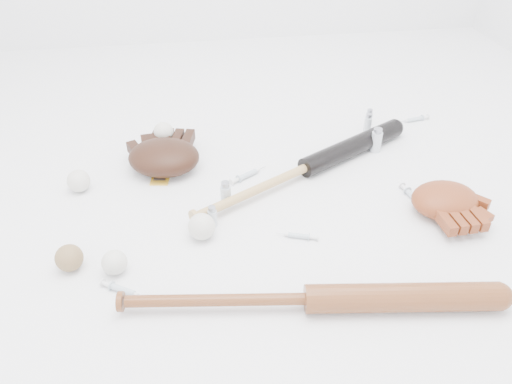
{
  "coord_description": "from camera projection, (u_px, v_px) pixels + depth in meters",
  "views": [
    {
      "loc": [
        -0.19,
        -1.2,
        0.95
      ],
      "look_at": [
        -0.01,
        -0.01,
        0.06
      ],
      "focal_mm": 35.0,
      "sensor_mm": 36.0,
      "label": 1
    }
  ],
  "objects": [
    {
      "name": "bat_dark",
      "position": [
        307.0,
        167.0,
        1.66
      ],
      "size": [
        0.85,
        0.51,
        0.07
      ],
      "primitive_type": null,
      "rotation": [
        0.0,
        0.0,
        0.5
      ],
      "color": "black",
      "rests_on": "ground"
    },
    {
      "name": "bat_wood",
      "position": [
        309.0,
        299.0,
        1.19
      ],
      "size": [
        0.97,
        0.2,
        0.07
      ],
      "primitive_type": null,
      "rotation": [
        0.0,
        0.0,
        -0.13
      ],
      "color": "brown",
      "rests_on": "ground"
    },
    {
      "name": "glove_dark",
      "position": [
        164.0,
        157.0,
        1.68
      ],
      "size": [
        0.35,
        0.35,
        0.1
      ],
      "primitive_type": null,
      "rotation": [
        0.0,
        0.0,
        -0.24
      ],
      "color": "black",
      "rests_on": "ground"
    },
    {
      "name": "glove_tan",
      "position": [
        445.0,
        200.0,
        1.5
      ],
      "size": [
        0.25,
        0.25,
        0.09
      ],
      "primitive_type": null,
      "rotation": [
        0.0,
        0.0,
        3.19
      ],
      "color": "maroon",
      "rests_on": "ground"
    },
    {
      "name": "trading_card",
      "position": [
        161.0,
        178.0,
        1.66
      ],
      "size": [
        0.07,
        0.09,
        0.0
      ],
      "primitive_type": "cube",
      "rotation": [
        0.0,
        0.0,
        -0.16
      ],
      "color": "gold",
      "rests_on": "ground"
    },
    {
      "name": "pedestal",
      "position": [
        165.0,
        145.0,
        1.8
      ],
      "size": [
        0.08,
        0.08,
        0.04
      ],
      "primitive_type": "cube",
      "rotation": [
        0.0,
        0.0,
        -0.22
      ],
      "color": "white",
      "rests_on": "ground"
    },
    {
      "name": "baseball_on_pedestal",
      "position": [
        163.0,
        132.0,
        1.77
      ],
      "size": [
        0.07,
        0.07,
        0.07
      ],
      "primitive_type": "sphere",
      "color": "silver",
      "rests_on": "pedestal"
    },
    {
      "name": "baseball_left",
      "position": [
        114.0,
        262.0,
        1.3
      ],
      "size": [
        0.07,
        0.07,
        0.07
      ],
      "primitive_type": "sphere",
      "color": "silver",
      "rests_on": "ground"
    },
    {
      "name": "baseball_upper",
      "position": [
        79.0,
        181.0,
        1.59
      ],
      "size": [
        0.07,
        0.07,
        0.07
      ],
      "primitive_type": "sphere",
      "color": "silver",
      "rests_on": "ground"
    },
    {
      "name": "baseball_mid",
      "position": [
        202.0,
        227.0,
        1.4
      ],
      "size": [
        0.08,
        0.08,
        0.08
      ],
      "primitive_type": "sphere",
      "color": "silver",
      "rests_on": "ground"
    },
    {
      "name": "baseball_aged",
      "position": [
        69.0,
        258.0,
        1.3
      ],
      "size": [
        0.07,
        0.07,
        0.07
      ],
      "primitive_type": "sphere",
      "color": "olive",
      "rests_on": "ground"
    },
    {
      "name": "syringe_0",
      "position": [
        123.0,
        290.0,
        1.25
      ],
      "size": [
        0.14,
        0.1,
        0.02
      ],
      "primitive_type": null,
      "rotation": [
        0.0,
        0.0,
        -0.55
      ],
      "color": "#ADBCC6",
      "rests_on": "ground"
    },
    {
      "name": "syringe_1",
      "position": [
        299.0,
        236.0,
        1.42
      ],
      "size": [
        0.13,
        0.06,
        0.02
      ],
      "primitive_type": null,
      "rotation": [
        0.0,
        0.0,
        2.81
      ],
      "color": "#ADBCC6",
      "rests_on": "ground"
    },
    {
      "name": "syringe_2",
      "position": [
        247.0,
        175.0,
        1.66
      ],
      "size": [
        0.15,
        0.11,
        0.02
      ],
      "primitive_type": null,
      "rotation": [
        0.0,
        0.0,
        0.55
      ],
      "color": "#ADBCC6",
      "rests_on": "ground"
    },
    {
      "name": "syringe_3",
      "position": [
        414.0,
        198.0,
        1.56
      ],
      "size": [
        0.06,
        0.17,
        0.02
      ],
      "primitive_type": null,
      "rotation": [
        0.0,
        0.0,
        -1.37
      ],
      "color": "#ADBCC6",
      "rests_on": "ground"
    },
    {
      "name": "syringe_4",
      "position": [
        415.0,
        119.0,
        1.98
      ],
      "size": [
        0.15,
        0.05,
        0.02
      ],
      "primitive_type": null,
      "rotation": [
        0.0,
        0.0,
        3.33
      ],
      "color": "#ADBCC6",
      "rests_on": "ground"
    },
    {
      "name": "vial_0",
      "position": [
        368.0,
        123.0,
        1.9
      ],
      "size": [
        0.03,
        0.03,
        0.07
      ],
      "primitive_type": "cylinder",
      "color": "silver",
      "rests_on": "ground"
    },
    {
      "name": "vial_1",
      "position": [
        369.0,
        117.0,
        1.94
      ],
      "size": [
        0.03,
        0.03,
        0.07
      ],
      "primitive_type": "cylinder",
      "color": "silver",
      "rests_on": "ground"
    },
    {
      "name": "vial_2",
      "position": [
        226.0,
        193.0,
        1.52
      ],
      "size": [
        0.03,
        0.03,
        0.08
      ],
      "primitive_type": "cylinder",
      "color": "silver",
      "rests_on": "ground"
    },
    {
      "name": "vial_3",
      "position": [
        376.0,
        140.0,
        1.78
      ],
      "size": [
        0.04,
        0.04,
        0.09
      ],
      "primitive_type": "cylinder",
      "color": "silver",
      "rests_on": "ground"
    },
    {
      "name": "vial_4",
      "position": [
        212.0,
        216.0,
        1.45
      ],
      "size": [
        0.03,
        0.03,
        0.07
      ],
      "primitive_type": "cylinder",
      "color": "silver",
      "rests_on": "ground"
    }
  ]
}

